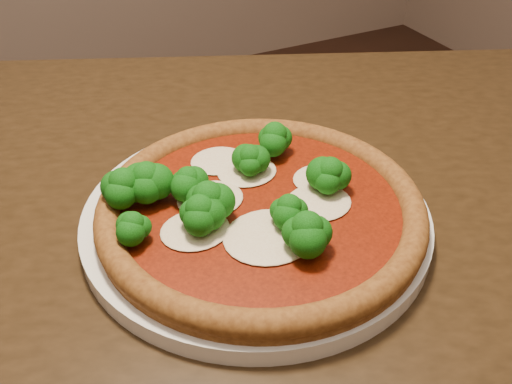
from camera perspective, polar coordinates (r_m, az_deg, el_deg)
name	(u,v)px	position (r m, az deg, el deg)	size (l,w,h in m)	color
dining_table	(183,263)	(0.68, -7.28, -7.08)	(1.50, 1.20, 0.75)	black
plate	(256,217)	(0.57, 0.00, -2.51)	(0.34, 0.34, 0.02)	white
pizza	(254,204)	(0.54, -0.16, -1.23)	(0.31, 0.31, 0.06)	brown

